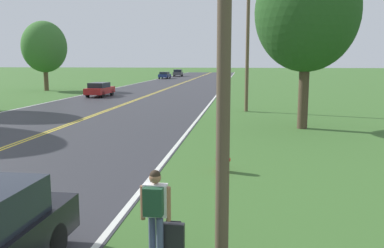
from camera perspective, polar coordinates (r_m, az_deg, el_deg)
The scene contains 11 objects.
hitchhiker_person at distance 7.45m, azimuth -5.21°, elevation -11.31°, with size 0.56×0.41×1.66m.
suitcase at distance 7.74m, azimuth -2.58°, elevation -15.98°, with size 0.40×0.14×0.70m.
fire_hydrant at distance 13.26m, azimuth 4.38°, elevation -4.82°, with size 0.48×0.32×0.87m.
traffic_sign at distance 29.30m, azimuth 4.58°, elevation 5.39°, with size 0.60×0.10×2.39m.
utility_pole_foreground at distance 6.88m, azimuth 4.52°, elevation 11.65°, with size 1.80×0.24×7.53m.
utility_pole_midground at distance 29.04m, azimuth 7.81°, elevation 11.67°, with size 1.80×0.24×9.73m.
tree_behind_sign at distance 51.80m, azimuth -20.02°, elevation 10.13°, with size 5.22×5.22×8.18m.
tree_right_cluster at distance 22.30m, azimuth 15.82°, elevation 14.84°, with size 5.31×5.31×9.09m.
car_red_sedan_mid_near at distance 41.84m, azimuth -12.83°, elevation 4.79°, with size 1.83×4.25×1.40m.
car_dark_blue_sedan_mid_far at distance 81.43m, azimuth -3.86°, elevation 6.88°, with size 1.88×4.26×1.35m.
car_dark_grey_suv_receding at distance 92.72m, azimuth -1.97°, elevation 7.22°, with size 2.13×4.07×1.58m.
Camera 1 is at (9.77, -4.14, 3.58)m, focal length 38.00 mm.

